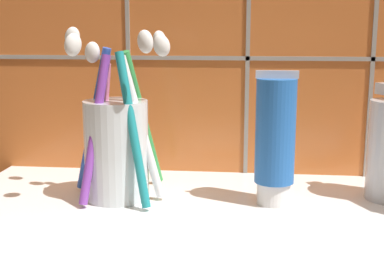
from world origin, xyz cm
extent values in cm
cube|color=white|center=(0.00, 0.00, 1.00)|extent=(58.57, 32.54, 2.00)
cube|color=#C6662D|center=(0.00, 16.52, 21.43)|extent=(68.57, 1.50, 42.86)
cube|color=gray|center=(0.00, 15.67, 16.29)|extent=(68.57, 0.24, 0.50)
cube|color=gray|center=(-13.18, 15.67, 21.43)|extent=(0.50, 0.24, 42.86)
cube|color=gray|center=(1.46, 15.67, 21.43)|extent=(0.50, 0.24, 42.86)
cube|color=gray|center=(16.11, 15.67, 21.43)|extent=(0.50, 0.24, 42.86)
cylinder|color=silver|center=(-11.99, 4.06, 7.25)|extent=(6.72, 6.72, 10.50)
cylinder|color=white|center=(-9.29, 4.03, 9.73)|extent=(4.88, 1.27, 14.90)
ellipsoid|color=white|center=(-7.03, 3.85, 18.13)|extent=(2.30, 1.47, 2.56)
cylinder|color=green|center=(-9.79, 7.55, 9.94)|extent=(3.76, 5.98, 15.38)
ellipsoid|color=white|center=(-8.33, 10.28, 18.51)|extent=(2.25, 2.67, 2.64)
cylinder|color=blue|center=(-14.84, 5.64, 10.12)|extent=(4.93, 2.35, 15.66)
ellipsoid|color=white|center=(-17.02, 6.33, 18.90)|extent=(2.48, 1.91, 2.55)
cylinder|color=pink|center=(-13.54, 4.42, 9.35)|extent=(2.72, 1.80, 14.00)
ellipsoid|color=white|center=(-14.44, 4.78, 17.39)|extent=(2.29, 1.94, 2.39)
cylinder|color=purple|center=(-13.58, 1.78, 9.81)|extent=(3.47, 3.84, 15.03)
ellipsoid|color=white|center=(-14.85, 0.30, 18.30)|extent=(2.38, 2.47, 2.52)
cylinder|color=teal|center=(-9.61, 1.47, 9.97)|extent=(4.22, 3.68, 15.37)
ellipsoid|color=white|center=(-7.92, 0.08, 18.62)|extent=(2.51, 2.39, 2.55)
cylinder|color=white|center=(4.48, 4.06, 3.17)|extent=(3.44, 3.44, 2.33)
cylinder|color=blue|center=(4.48, 4.06, 9.64)|extent=(4.05, 4.05, 10.62)
cube|color=silver|center=(4.48, 4.06, 15.35)|extent=(4.25, 0.36, 0.80)
camera|label=1|loc=(1.88, -49.48, 19.83)|focal=50.00mm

